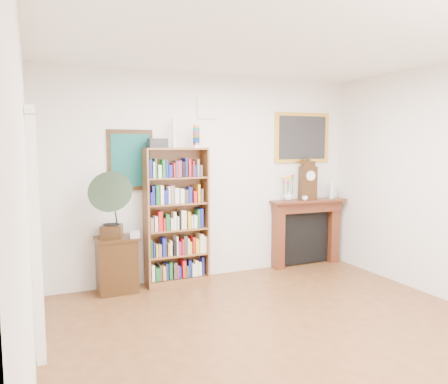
% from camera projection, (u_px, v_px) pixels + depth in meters
% --- Properties ---
extents(room, '(4.51, 5.01, 2.81)m').
position_uv_depth(room, '(312.00, 197.00, 3.77)').
color(room, '#57301A').
rests_on(room, ground).
extents(door_casing, '(0.08, 1.02, 2.17)m').
position_uv_depth(door_casing, '(34.00, 209.00, 4.00)').
color(door_casing, white).
rests_on(door_casing, left_wall).
extents(teal_poster, '(0.58, 0.04, 0.78)m').
position_uv_depth(teal_poster, '(131.00, 160.00, 5.58)').
color(teal_poster, black).
rests_on(teal_poster, back_wall).
extents(small_picture, '(0.26, 0.04, 0.30)m').
position_uv_depth(small_picture, '(207.00, 108.00, 5.93)').
color(small_picture, white).
rests_on(small_picture, back_wall).
extents(gilt_painting, '(0.95, 0.04, 0.75)m').
position_uv_depth(gilt_painting, '(302.00, 138.00, 6.59)').
color(gilt_painting, gold).
rests_on(gilt_painting, back_wall).
extents(bookshelf, '(0.83, 0.30, 2.08)m').
position_uv_depth(bookshelf, '(176.00, 209.00, 5.74)').
color(bookshelf, brown).
rests_on(bookshelf, floor).
extents(side_cabinet, '(0.53, 0.39, 0.70)m').
position_uv_depth(side_cabinet, '(117.00, 265.00, 5.46)').
color(side_cabinet, black).
rests_on(side_cabinet, floor).
extents(fireplace, '(1.22, 0.36, 1.02)m').
position_uv_depth(fireplace, '(306.00, 227.00, 6.69)').
color(fireplace, '#502612').
rests_on(fireplace, floor).
extents(gramophone, '(0.67, 0.76, 0.84)m').
position_uv_depth(gramophone, '(113.00, 201.00, 5.23)').
color(gramophone, black).
rests_on(gramophone, side_cabinet).
extents(cd_stack, '(0.13, 0.13, 0.08)m').
position_uv_depth(cd_stack, '(134.00, 235.00, 5.39)').
color(cd_stack, silver).
rests_on(cd_stack, side_cabinet).
extents(mantel_clock, '(0.26, 0.17, 0.58)m').
position_uv_depth(mantel_clock, '(308.00, 181.00, 6.59)').
color(mantel_clock, black).
rests_on(mantel_clock, fireplace).
extents(flower_vase, '(0.17, 0.17, 0.15)m').
position_uv_depth(flower_vase, '(288.00, 196.00, 6.46)').
color(flower_vase, silver).
rests_on(flower_vase, fireplace).
extents(teacup, '(0.10, 0.10, 0.07)m').
position_uv_depth(teacup, '(305.00, 198.00, 6.47)').
color(teacup, white).
rests_on(teacup, fireplace).
extents(bottle_left, '(0.07, 0.07, 0.24)m').
position_uv_depth(bottle_left, '(332.00, 191.00, 6.72)').
color(bottle_left, silver).
rests_on(bottle_left, fireplace).
extents(bottle_right, '(0.06, 0.06, 0.20)m').
position_uv_depth(bottle_right, '(335.00, 191.00, 6.82)').
color(bottle_right, silver).
rests_on(bottle_right, fireplace).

